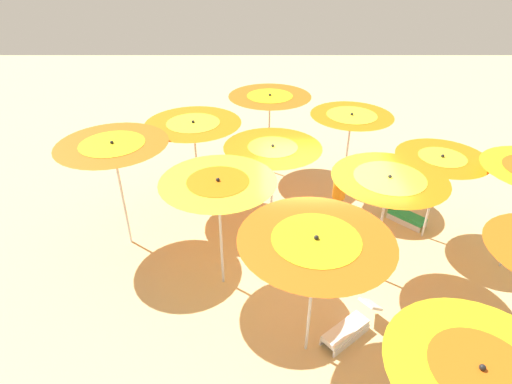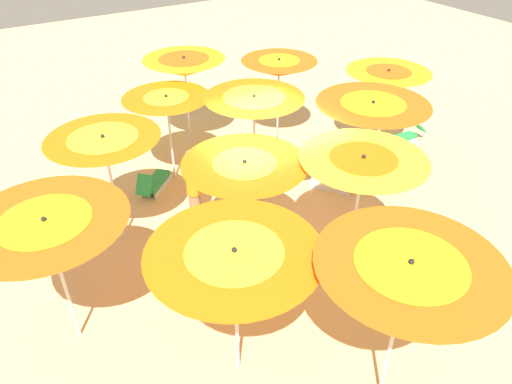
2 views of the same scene
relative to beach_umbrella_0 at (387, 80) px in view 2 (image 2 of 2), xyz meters
name	(u,v)px [view 2 (image 2 of 2)]	position (x,y,z in m)	size (l,w,h in m)	color
ground	(260,223)	(-1.01, 4.23, -1.96)	(36.49, 36.49, 0.04)	#D1B57F
beach_umbrella_0	(387,80)	(0.00, 0.00, 0.00)	(2.02, 2.02, 2.21)	silver
beach_umbrella_1	(279,68)	(1.91, 1.86, 0.05)	(1.92, 1.92, 2.25)	silver
beach_umbrella_2	(184,67)	(2.86, 4.01, 0.19)	(2.00, 2.00, 2.41)	silver
beach_umbrella_3	(372,111)	(-1.50, 1.93, 0.24)	(2.26, 2.26, 2.41)	silver
beach_umbrella_4	(254,105)	(0.04, 3.73, 0.21)	(2.07, 2.07, 2.38)	silver
beach_umbrella_5	(167,103)	(1.54, 5.05, -0.03)	(1.91, 1.91, 2.13)	silver
beach_umbrella_6	(362,169)	(-3.02, 3.55, 0.22)	(2.08, 2.08, 2.42)	silver
beach_umbrella_7	(245,172)	(-2.00, 5.16, 0.13)	(2.07, 2.07, 2.31)	silver
beach_umbrella_8	(104,146)	(-0.02, 6.86, 0.19)	(2.02, 2.02, 2.35)	silver
beach_umbrella_9	(408,276)	(-5.22, 4.84, 0.33)	(2.24, 2.24, 2.53)	silver
beach_umbrella_10	(235,264)	(-3.82, 6.37, 0.15)	(2.26, 2.26, 2.35)	silver
beach_umbrella_11	(48,232)	(-1.98, 8.23, 0.17)	(2.25, 2.25, 2.37)	silver
lounger_0	(327,180)	(-0.72, 2.22, -1.74)	(1.22, 1.07, 0.56)	silver
lounger_1	(403,137)	(-0.10, -0.85, -1.75)	(0.38, 1.26, 0.54)	silver
lounger_2	(249,199)	(-0.42, 4.16, -1.73)	(1.25, 1.00, 0.69)	#333338
lounger_3	(275,244)	(-1.95, 4.48, -1.74)	(0.41, 1.13, 0.60)	olive
lounger_4	(154,183)	(1.27, 5.67, -1.73)	(1.04, 1.07, 0.66)	silver
beachgoer_0	(194,188)	(-0.44, 5.42, -0.98)	(0.30, 0.30, 1.81)	#A3704C
beach_ball	(407,170)	(-1.28, 0.19, -1.82)	(0.24, 0.24, 0.24)	red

